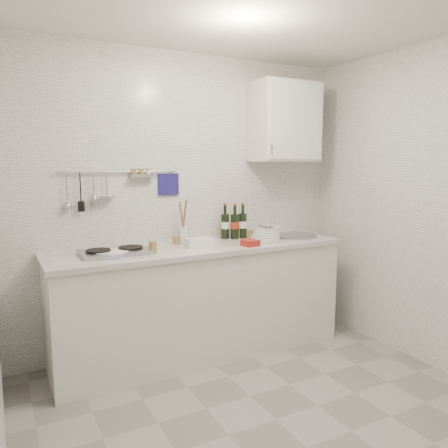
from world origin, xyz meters
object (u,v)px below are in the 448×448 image
Objects in this scene: plate_stack_sink at (266,234)px; wine_bottles at (234,221)px; plate_stack_hob at (111,253)px; utensil_crock at (184,233)px; wall_cabinet at (284,122)px.

wine_bottles is (-0.20, 0.22, 0.10)m from plate_stack_sink.
wine_bottles is at bearing 131.50° from plate_stack_sink.
plate_stack_hob is 0.85× the size of wine_bottles.
utensil_crock reaches higher than wine_bottles.
wall_cabinet reaches higher than wine_bottles.
plate_stack_sink is at bearing -0.26° from plate_stack_hob.
wall_cabinet is 2.26× the size of wine_bottles.
plate_stack_hob is at bearing -169.42° from wine_bottles.
plate_stack_sink reaches higher than plate_stack_hob.
plate_stack_hob is 0.92× the size of plate_stack_sink.
utensil_crock is at bearing 162.00° from plate_stack_sink.
utensil_crock is (-0.68, 0.22, 0.03)m from plate_stack_sink.
wine_bottles is (-0.49, 0.04, -0.87)m from wall_cabinet.
wine_bottles is 0.84× the size of utensil_crock.
utensil_crock is (-0.98, 0.05, -0.94)m from wall_cabinet.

